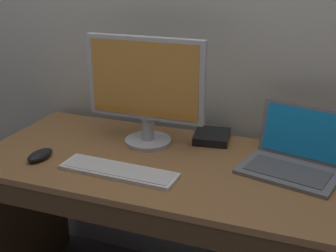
# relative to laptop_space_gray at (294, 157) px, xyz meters

# --- Properties ---
(desk) EXTENTS (1.61, 0.65, 0.74)m
(desk) POSITION_rel_laptop_space_gray_xyz_m (-0.35, -0.11, -0.25)
(desk) COLOR olive
(desk) RESTS_ON ground
(laptop_space_gray) EXTENTS (0.38, 0.33, 0.21)m
(laptop_space_gray) POSITION_rel_laptop_space_gray_xyz_m (0.00, 0.00, 0.00)
(laptop_space_gray) COLOR slate
(laptop_space_gray) RESTS_ON desk
(external_monitor) EXTENTS (0.48, 0.19, 0.44)m
(external_monitor) POSITION_rel_laptop_space_gray_xyz_m (-0.58, 0.02, 0.19)
(external_monitor) COLOR #B7B7BC
(external_monitor) RESTS_ON desk
(wired_keyboard) EXTENTS (0.43, 0.13, 0.02)m
(wired_keyboard) POSITION_rel_laptop_space_gray_xyz_m (-0.57, -0.25, -0.04)
(wired_keyboard) COLOR white
(wired_keyboard) RESTS_ON desk
(computer_mouse) EXTENTS (0.07, 0.13, 0.03)m
(computer_mouse) POSITION_rel_laptop_space_gray_xyz_m (-0.90, -0.25, -0.03)
(computer_mouse) COLOR black
(computer_mouse) RESTS_ON desk
(external_drive_box) EXTENTS (0.16, 0.17, 0.03)m
(external_drive_box) POSITION_rel_laptop_space_gray_xyz_m (-0.34, 0.15, -0.03)
(external_drive_box) COLOR black
(external_drive_box) RESTS_ON desk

